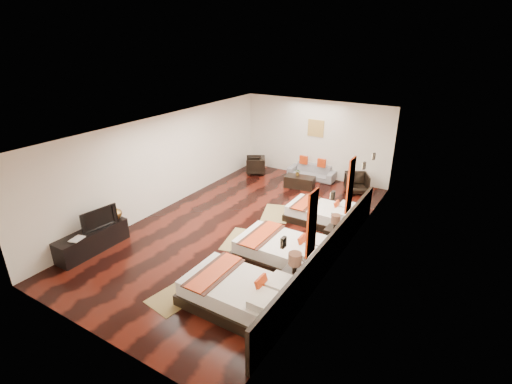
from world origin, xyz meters
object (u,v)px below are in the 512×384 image
Objects in this scene: armchair_right at (357,183)px; table_plant at (298,172)px; bed_near at (240,293)px; nightstand_b at (334,235)px; coffee_table at (300,182)px; nightstand_a at (294,281)px; book at (73,238)px; tv_console at (93,240)px; tv at (98,218)px; bed_far at (322,214)px; armchair_left at (255,165)px; figurine at (114,212)px; sofa at (312,172)px; bed_mid at (284,251)px.

armchair_right is 1.98m from table_plant.
bed_near is 3.20m from nightstand_b.
nightstand_b is 3.88m from coffee_table.
nightstand_b is at bearing -109.17° from armchair_right.
bed_near is 9.16× the size of table_plant.
nightstand_a is 3.05× the size of book.
bed_near is 6.74m from armchair_right.
tv_console is at bearing -112.06° from coffee_table.
armchair_right is at bearing 88.53° from bed_near.
bed_far is at bearing -37.11° from tv.
armchair_left is (-3.67, 6.60, 0.04)m from bed_near.
figurine is 0.22× the size of sofa.
table_plant is at bearing 70.19° from book.
bed_far is 6.03m from tv_console.
armchair_right is 3.07× the size of table_plant.
bed_far is 1.10× the size of sofa.
book is at bearing -90.00° from tv_console.
bed_far is 3.45m from sofa.
figurine is 0.53× the size of armchair_left.
nightstand_b is at bearing 20.67° from armchair_left.
tv is 6.65m from coffee_table.
figurine is at bearing -113.63° from table_plant.
bed_far is at bearing 48.89° from book.
table_plant is (-2.48, 5.39, 0.17)m from nightstand_a.
bed_near is 2.40× the size of tv.
bed_mid is at bearing 30.27° from book.
sofa is (-2.38, 6.39, -0.10)m from nightstand_a.
book is at bearing -110.67° from coffee_table.
table_plant is (2.47, 5.64, -0.22)m from figurine.
sofa is at bearing 106.81° from bed_mid.
bed_near is 4.18m from tv.
armchair_right reaches higher than armchair_left.
bed_far is 2.05× the size of tv.
nightstand_a is at bearing 16.38° from book.
tv_console is 7.81m from sofa.
armchair_left reaches higher than book.
tv reaches higher than bed_near.
bed_near reaches higher than table_plant.
table_plant is at bearing 68.85° from tv_console.
book is (-4.20, -2.45, 0.29)m from bed_mid.
armchair_right is at bearing 17.33° from coffee_table.
nightstand_a reaches higher than sofa.
coffee_table is (-2.38, 5.35, -0.15)m from nightstand_a.
tv is (-4.14, -4.13, 0.57)m from bed_far.
nightstand_b is 0.85× the size of coffee_table.
figurine is at bearing -153.54° from armchair_right.
bed_near is 1.11m from nightstand_a.
bed_near is 2.59× the size of nightstand_b.
figurine is (-4.20, 0.58, 0.45)m from bed_near.
nightstand_a is at bearing -71.23° from sofa.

